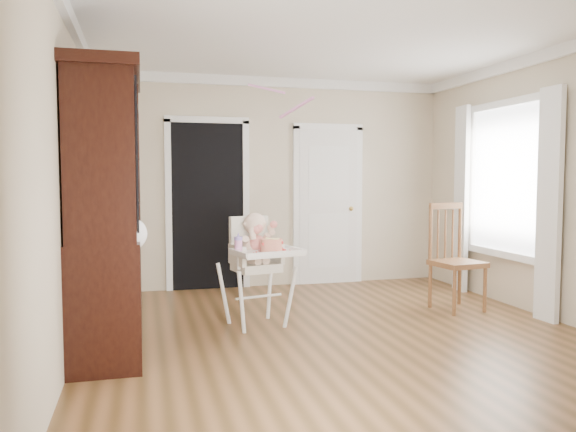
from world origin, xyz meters
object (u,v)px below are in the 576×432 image
object	(u,v)px
high_chair	(257,257)
sippy_cup	(238,244)
dining_chair	(455,260)
china_cabinet	(106,213)
cake	(272,245)

from	to	relation	value
high_chair	sippy_cup	bearing A→B (deg)	-147.90
high_chair	dining_chair	xyz separation A→B (m)	(2.20, 0.12, -0.13)
china_cabinet	dining_chair	distance (m)	3.64
sippy_cup	china_cabinet	distance (m)	1.20
high_chair	china_cabinet	world-z (taller)	china_cabinet
high_chair	cake	world-z (taller)	high_chair
china_cabinet	dining_chair	world-z (taller)	china_cabinet
cake	dining_chair	bearing A→B (deg)	9.63
cake	china_cabinet	world-z (taller)	china_cabinet
high_chair	sippy_cup	world-z (taller)	high_chair
cake	china_cabinet	size ratio (longest dim) A/B	0.11
high_chair	dining_chair	world-z (taller)	dining_chair
high_chair	china_cabinet	size ratio (longest dim) A/B	0.47
sippy_cup	china_cabinet	bearing A→B (deg)	-164.29
high_chair	sippy_cup	xyz separation A→B (m)	(-0.21, -0.21, 0.16)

